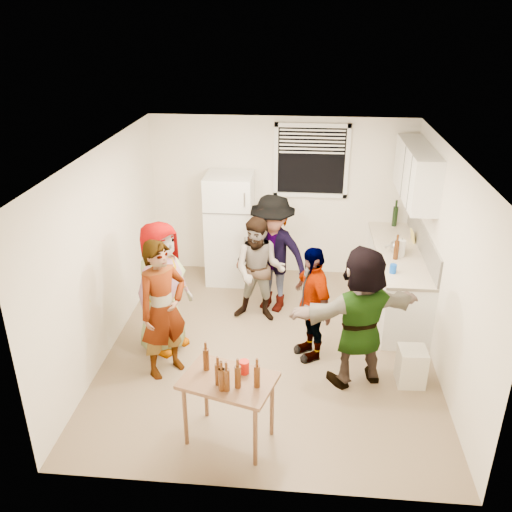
# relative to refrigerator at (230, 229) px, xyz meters

# --- Properties ---
(room) EXTENTS (4.00, 4.50, 2.50)m
(room) POSITION_rel_refrigerator_xyz_m (0.75, -1.88, -0.85)
(room) COLOR white
(room) RESTS_ON ground
(window) EXTENTS (1.12, 0.10, 1.06)m
(window) POSITION_rel_refrigerator_xyz_m (1.20, 0.33, 1.00)
(window) COLOR white
(window) RESTS_ON room
(refrigerator) EXTENTS (0.70, 0.70, 1.70)m
(refrigerator) POSITION_rel_refrigerator_xyz_m (0.00, 0.00, 0.00)
(refrigerator) COLOR white
(refrigerator) RESTS_ON ground
(counter_lower) EXTENTS (0.60, 2.20, 0.86)m
(counter_lower) POSITION_rel_refrigerator_xyz_m (2.45, -0.73, -0.42)
(counter_lower) COLOR white
(counter_lower) RESTS_ON ground
(countertop) EXTENTS (0.64, 2.22, 0.04)m
(countertop) POSITION_rel_refrigerator_xyz_m (2.45, -0.73, 0.03)
(countertop) COLOR beige
(countertop) RESTS_ON counter_lower
(backsplash) EXTENTS (0.03, 2.20, 0.36)m
(backsplash) POSITION_rel_refrigerator_xyz_m (2.74, -0.73, 0.23)
(backsplash) COLOR #B0ABA1
(backsplash) RESTS_ON countertop
(upper_cabinets) EXTENTS (0.34, 1.60, 0.70)m
(upper_cabinets) POSITION_rel_refrigerator_xyz_m (2.58, -0.53, 1.10)
(upper_cabinets) COLOR white
(upper_cabinets) RESTS_ON room
(kettle) EXTENTS (0.28, 0.24, 0.21)m
(kettle) POSITION_rel_refrigerator_xyz_m (2.40, -0.79, 0.05)
(kettle) COLOR silver
(kettle) RESTS_ON countertop
(paper_towel) EXTENTS (0.11, 0.11, 0.23)m
(paper_towel) POSITION_rel_refrigerator_xyz_m (2.43, -0.90, 0.05)
(paper_towel) COLOR white
(paper_towel) RESTS_ON countertop
(wine_bottle) EXTENTS (0.08, 0.08, 0.30)m
(wine_bottle) POSITION_rel_refrigerator_xyz_m (2.50, 0.22, 0.05)
(wine_bottle) COLOR black
(wine_bottle) RESTS_ON countertop
(beer_bottle_counter) EXTENTS (0.07, 0.07, 0.25)m
(beer_bottle_counter) POSITION_rel_refrigerator_xyz_m (2.35, -1.00, 0.05)
(beer_bottle_counter) COLOR #47230C
(beer_bottle_counter) RESTS_ON countertop
(blue_cup) EXTENTS (0.09, 0.09, 0.11)m
(blue_cup) POSITION_rel_refrigerator_xyz_m (2.26, -1.43, 0.05)
(blue_cup) COLOR blue
(blue_cup) RESTS_ON countertop
(picture_frame) EXTENTS (0.02, 0.20, 0.16)m
(picture_frame) POSITION_rel_refrigerator_xyz_m (2.67, -0.37, 0.13)
(picture_frame) COLOR #EFD45C
(picture_frame) RESTS_ON countertop
(trash_bin) EXTENTS (0.32, 0.32, 0.45)m
(trash_bin) POSITION_rel_refrigerator_xyz_m (2.40, -2.45, -0.60)
(trash_bin) COLOR beige
(trash_bin) RESTS_ON ground
(serving_table) EXTENTS (0.99, 0.80, 0.73)m
(serving_table) POSITION_rel_refrigerator_xyz_m (0.46, -3.53, -0.85)
(serving_table) COLOR brown
(serving_table) RESTS_ON ground
(beer_bottle_table) EXTENTS (0.06, 0.06, 0.22)m
(beer_bottle_table) POSITION_rel_refrigerator_xyz_m (0.38, -3.61, -0.12)
(beer_bottle_table) COLOR #47230C
(beer_bottle_table) RESTS_ON serving_table
(red_cup) EXTENTS (0.10, 0.10, 0.13)m
(red_cup) POSITION_rel_refrigerator_xyz_m (0.60, -3.42, -0.12)
(red_cup) COLOR #BA1307
(red_cup) RESTS_ON serving_table
(guest_grey) EXTENTS (1.87, 1.56, 0.53)m
(guest_grey) POSITION_rel_refrigerator_xyz_m (-0.57, -1.97, -0.85)
(guest_grey) COLOR #959595
(guest_grey) RESTS_ON ground
(guest_stripe) EXTENTS (1.64, 1.57, 0.40)m
(guest_stripe) POSITION_rel_refrigerator_xyz_m (-0.42, -2.48, -0.85)
(guest_stripe) COLOR #141933
(guest_stripe) RESTS_ON ground
(guest_back_left) EXTENTS (0.87, 1.55, 0.56)m
(guest_back_left) POSITION_rel_refrigerator_xyz_m (0.55, -1.18, -0.85)
(guest_back_left) COLOR brown
(guest_back_left) RESTS_ON ground
(guest_back_right) EXTENTS (1.66, 1.98, 0.63)m
(guest_back_right) POSITION_rel_refrigerator_xyz_m (0.71, -0.88, -0.85)
(guest_back_right) COLOR #38373C
(guest_back_right) RESTS_ON ground
(guest_black) EXTENTS (1.68, 1.38, 0.36)m
(guest_black) POSITION_rel_refrigerator_xyz_m (1.25, -2.00, -0.85)
(guest_black) COLOR black
(guest_black) RESTS_ON ground
(guest_orange) EXTENTS (2.04, 2.11, 0.49)m
(guest_orange) POSITION_rel_refrigerator_xyz_m (1.78, -2.45, -0.85)
(guest_orange) COLOR #E37055
(guest_orange) RESTS_ON ground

